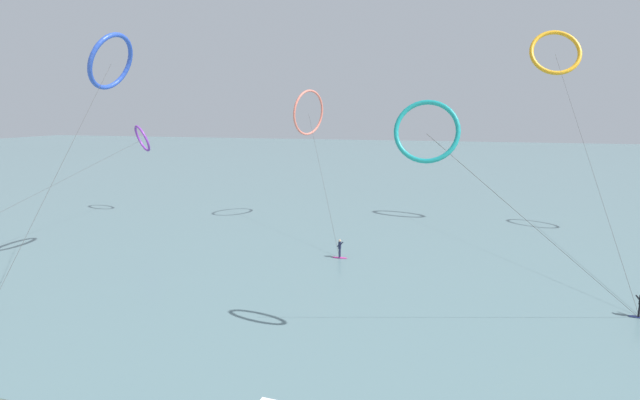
% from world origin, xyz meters
% --- Properties ---
extents(sea_water, '(400.00, 200.00, 0.08)m').
position_xyz_m(sea_water, '(0.00, 107.83, 0.04)').
color(sea_water, slate).
rests_on(sea_water, ground).
extents(surfer_magenta, '(1.40, 0.59, 1.70)m').
position_xyz_m(surfer_magenta, '(-0.78, 32.36, 0.82)').
color(surfer_magenta, '#CC288E').
rests_on(surfer_magenta, ground).
extents(kite_coral, '(8.39, 16.44, 15.40)m').
position_xyz_m(kite_coral, '(-7.73, 46.20, 12.76)').
color(kite_coral, '#EA7260').
rests_on(kite_coral, ground).
extents(kite_amber, '(5.68, 26.25, 21.57)m').
position_xyz_m(kite_amber, '(18.57, 49.78, 19.06)').
color(kite_amber, orange).
rests_on(kite_amber, ground).
extents(kite_teal, '(15.03, 8.57, 13.55)m').
position_xyz_m(kite_teal, '(7.07, 17.46, 11.91)').
color(kite_teal, teal).
rests_on(kite_teal, ground).
extents(kite_cobalt, '(3.23, 13.62, 19.07)m').
position_xyz_m(kite_cobalt, '(-18.18, 26.16, 16.81)').
color(kite_cobalt, '#2647B7').
rests_on(kite_cobalt, ground).
extents(kite_violet, '(3.75, 36.55, 11.28)m').
position_xyz_m(kite_violet, '(-29.20, 44.71, 9.54)').
color(kite_violet, purple).
rests_on(kite_violet, ground).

